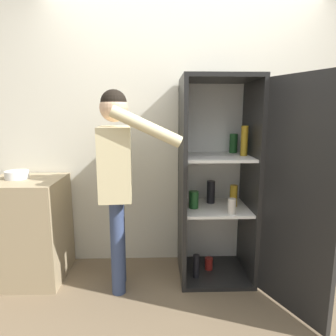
% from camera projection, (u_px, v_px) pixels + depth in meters
% --- Properties ---
extents(ground_plane, '(12.00, 12.00, 0.00)m').
position_uv_depth(ground_plane, '(193.00, 320.00, 2.16)').
color(ground_plane, '#7A664C').
extents(wall_back, '(7.00, 0.06, 2.55)m').
position_uv_depth(wall_back, '(184.00, 133.00, 2.89)').
color(wall_back, silver).
rests_on(wall_back, ground_plane).
extents(refrigerator, '(0.93, 1.17, 1.77)m').
position_uv_depth(refrigerator, '(231.00, 184.00, 2.55)').
color(refrigerator, black).
rests_on(refrigerator, ground_plane).
extents(person, '(0.66, 0.58, 1.65)m').
position_uv_depth(person, '(117.00, 167.00, 2.39)').
color(person, '#384770').
rests_on(person, ground_plane).
extents(counter, '(0.62, 0.59, 0.91)m').
position_uv_depth(counter, '(29.00, 229.00, 2.66)').
color(counter, tan).
rests_on(counter, ground_plane).
extents(bowl, '(0.20, 0.20, 0.07)m').
position_uv_depth(bowl, '(17.00, 175.00, 2.61)').
color(bowl, white).
rests_on(bowl, counter).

